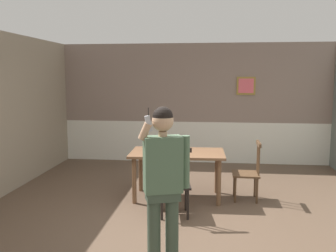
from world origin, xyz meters
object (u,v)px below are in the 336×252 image
(chair_by_doorway, at_px, (248,172))
(person_figure, at_px, (164,176))
(chair_near_window, at_px, (174,183))
(dining_table, at_px, (177,158))

(chair_by_doorway, distance_m, person_figure, 2.57)
(chair_near_window, relative_size, person_figure, 0.61)
(dining_table, bearing_deg, chair_near_window, -87.86)
(chair_near_window, distance_m, chair_by_doorway, 1.41)
(chair_near_window, bearing_deg, chair_by_doorway, 28.98)
(dining_table, height_order, chair_near_window, chair_near_window)
(chair_by_doorway, bearing_deg, dining_table, 92.80)
(dining_table, relative_size, chair_near_window, 1.50)
(chair_by_doorway, bearing_deg, person_figure, 155.19)
(person_figure, bearing_deg, chair_near_window, -107.14)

